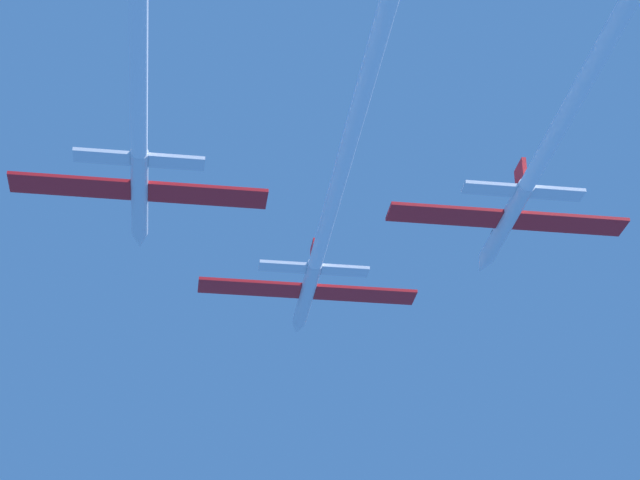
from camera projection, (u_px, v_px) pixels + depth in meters
jet_lead at (327, 222)px, 92.06m from camera, size 19.46×51.85×3.22m
jet_left_wing at (139, 50)px, 72.74m from camera, size 19.46×62.41×3.22m
jet_right_wing at (565, 117)px, 80.07m from camera, size 19.46×56.04×3.22m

